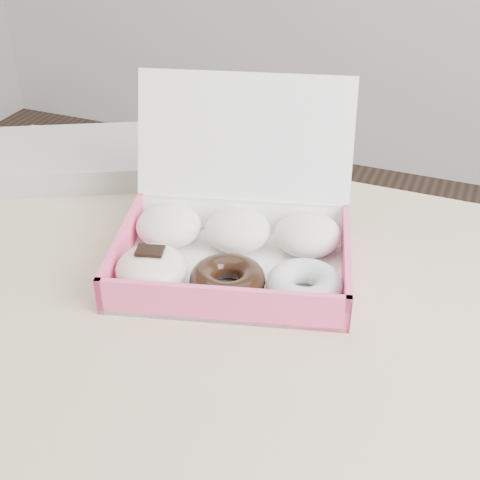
% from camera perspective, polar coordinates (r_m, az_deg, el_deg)
% --- Properties ---
extents(table, '(1.20, 0.80, 0.75)m').
position_cam_1_polar(table, '(0.89, -0.63, -10.08)').
color(table, tan).
rests_on(table, ground).
extents(donut_box, '(0.37, 0.36, 0.22)m').
position_cam_1_polar(donut_box, '(0.90, -0.68, -0.09)').
color(donut_box, white).
rests_on(donut_box, table).
extents(newspapers, '(0.32, 0.30, 0.04)m').
position_cam_1_polar(newspapers, '(1.20, -14.60, 6.77)').
color(newspapers, beige).
rests_on(newspapers, table).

